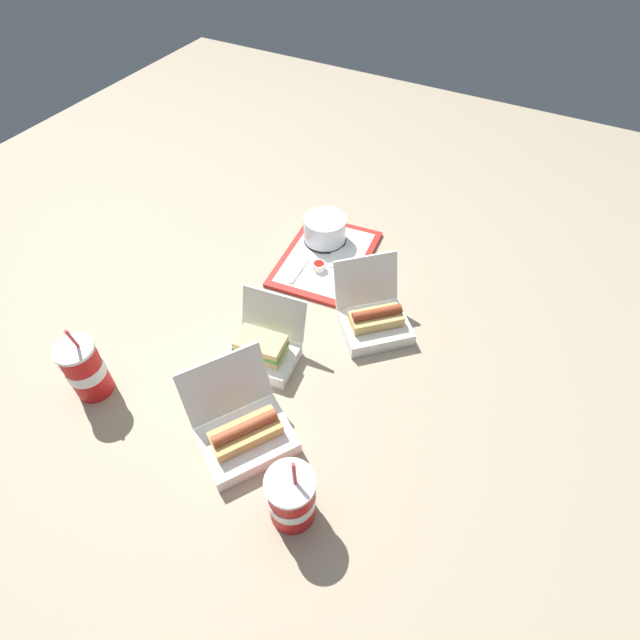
# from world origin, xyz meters

# --- Properties ---
(ground_plane) EXTENTS (3.20, 3.20, 0.00)m
(ground_plane) POSITION_xyz_m (0.00, 0.00, 0.00)
(ground_plane) COLOR gray
(food_tray) EXTENTS (0.40, 0.30, 0.01)m
(food_tray) POSITION_xyz_m (0.24, 0.08, 0.01)
(food_tray) COLOR red
(food_tray) RESTS_ON ground_plane
(cake_container) EXTENTS (0.14, 0.14, 0.08)m
(cake_container) POSITION_xyz_m (0.32, 0.12, 0.05)
(cake_container) COLOR black
(cake_container) RESTS_ON food_tray
(ketchup_cup) EXTENTS (0.04, 0.04, 0.02)m
(ketchup_cup) POSITION_xyz_m (0.18, 0.07, 0.03)
(ketchup_cup) COLOR white
(ketchup_cup) RESTS_ON food_tray
(napkin_stack) EXTENTS (0.13, 0.13, 0.00)m
(napkin_stack) POSITION_xyz_m (0.27, 0.02, 0.02)
(napkin_stack) COLOR white
(napkin_stack) RESTS_ON food_tray
(plastic_fork) EXTENTS (0.11, 0.02, 0.00)m
(plastic_fork) POSITION_xyz_m (0.14, 0.12, 0.02)
(plastic_fork) COLOR white
(plastic_fork) RESTS_ON food_tray
(clamshell_hotdog_corner) EXTENTS (0.28, 0.28, 0.18)m
(clamshell_hotdog_corner) POSITION_xyz_m (-0.40, -0.05, 0.04)
(clamshell_hotdog_corner) COLOR white
(clamshell_hotdog_corner) RESTS_ON ground_plane
(clamshell_sandwich_back) EXTENTS (0.19, 0.20, 0.16)m
(clamshell_sandwich_back) POSITION_xyz_m (-0.18, 0.04, 0.04)
(clamshell_sandwich_back) COLOR white
(clamshell_sandwich_back) RESTS_ON ground_plane
(clamshell_hotdog_right) EXTENTS (0.26, 0.26, 0.18)m
(clamshell_hotdog_right) POSITION_xyz_m (0.05, -0.17, 0.04)
(clamshell_hotdog_right) COLOR white
(clamshell_hotdog_right) RESTS_ON ground_plane
(soda_cup_front) EXTENTS (0.10, 0.10, 0.21)m
(soda_cup_front) POSITION_xyz_m (-0.49, -0.23, 0.07)
(soda_cup_front) COLOR red
(soda_cup_front) RESTS_ON ground_plane
(soda_cup_left) EXTENTS (0.09, 0.09, 0.23)m
(soda_cup_left) POSITION_xyz_m (-0.46, 0.36, 0.08)
(soda_cup_left) COLOR red
(soda_cup_left) RESTS_ON ground_plane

